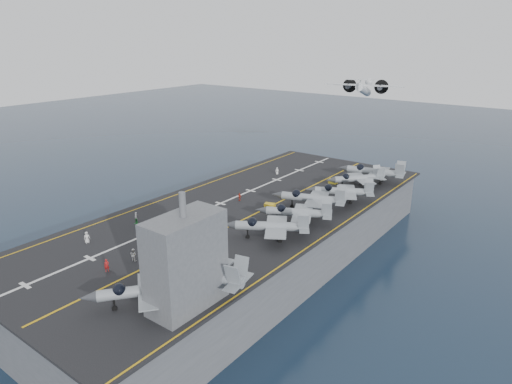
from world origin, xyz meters
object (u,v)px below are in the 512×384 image
Objects in this scene: island_superstructure at (185,251)px; tow_cart_a at (178,252)px; fighter_jet_0 at (145,289)px; transport_plane at (364,90)px.

island_superstructure is 5.89× the size of tow_cart_a.
transport_plane is (-15.30, 94.59, 14.83)m from fighter_jet_0.
transport_plane reaches higher than fighter_jet_0.
fighter_jet_0 is 0.64× the size of transport_plane.
transport_plane is at bearing 99.19° from fighter_jet_0.
transport_plane is (-19.33, 91.30, 9.71)m from island_superstructure.
tow_cart_a is at bearing 119.18° from fighter_jet_0.
fighter_jet_0 is (-4.03, -3.29, -5.12)m from island_superstructure.
island_superstructure is 7.30m from fighter_jet_0.
fighter_jet_0 is at bearing -60.82° from tow_cart_a.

